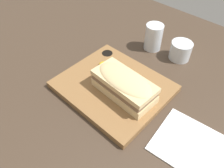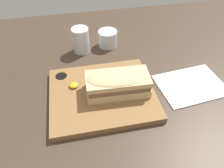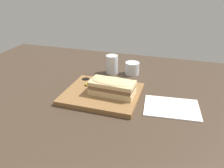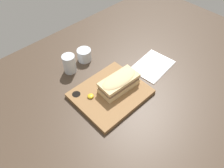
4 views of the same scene
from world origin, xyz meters
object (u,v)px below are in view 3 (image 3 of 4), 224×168
serving_board (102,94)px  wine_glass (132,69)px  napkin (172,107)px  sandwich (112,86)px  water_glass (112,65)px

serving_board → wine_glass: wine_glass is taller
serving_board → napkin: (27.83, -0.96, -0.78)cm
serving_board → sandwich: (4.54, -0.71, 4.49)cm
serving_board → napkin: bearing=-2.0°
wine_glass → sandwich: bearing=-94.5°
sandwich → water_glass: 26.25cm
wine_glass → water_glass: bearing=-170.8°
sandwich → wine_glass: bearing=85.5°
sandwich → napkin: size_ratio=0.84×
sandwich → napkin: (23.29, -0.25, -5.27)cm
water_glass → napkin: 40.36cm
serving_board → water_glass: bearing=98.1°
sandwich → water_glass: bearing=107.8°
serving_board → sandwich: bearing=-8.9°
serving_board → sandwich: sandwich is taller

